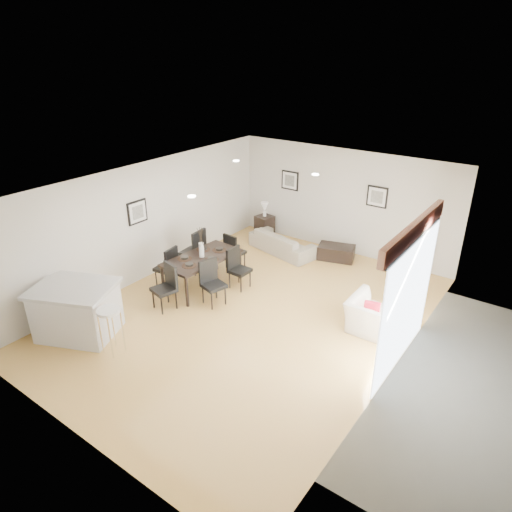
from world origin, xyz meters
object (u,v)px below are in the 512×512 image
Objects in this scene: dining_chair_enear at (211,280)px; dining_chair_efar at (237,266)px; side_table at (265,226)px; dining_chair_wfar at (196,249)px; dining_table at (202,260)px; dining_chair_foot at (233,250)px; bar_stool at (109,316)px; armchair at (378,317)px; coffee_table at (336,252)px; dining_chair_wnear at (168,265)px; sofa at (282,242)px; dining_chair_head at (167,284)px; kitchen_island at (77,310)px.

dining_chair_enear is 1.03× the size of dining_chair_efar.
side_table is (-1.26, 3.76, -0.25)m from dining_chair_enear.
dining_table is at bearing 48.48° from dining_chair_wfar.
dining_chair_foot is 3.91m from bar_stool.
dining_chair_wfar reaches higher than armchair.
dining_table reaches higher than coffee_table.
dining_chair_wnear is (-0.63, -0.43, -0.14)m from dining_table.
side_table is at bearing -20.69° from sofa.
coffee_table is 6.06m from bar_stool.
sofa is 1.75× the size of armchair.
dining_chair_enear reaches higher than bar_stool.
dining_chair_head is at bearing 36.61° from dining_chair_wnear.
dining_chair_enear is (1.26, 0.01, 0.01)m from dining_chair_wnear.
dining_chair_head is at bearing -84.88° from dining_table.
dining_chair_wfar is 1.86× the size of side_table.
dining_chair_wnear is (-1.06, -3.08, 0.26)m from sofa.
dining_chair_wnear reaches higher than dining_table.
dining_table is 0.78m from dining_chair_wnear.
dining_chair_foot is 1.03× the size of bar_stool.
armchair is 4.55m from dining_chair_wfar.
dining_chair_wfar reaches higher than side_table.
dining_chair_wfar reaches higher than coffee_table.
armchair reaches higher than coffee_table.
dining_chair_wfar is at bearing 171.67° from dining_chair_wnear.
bar_stool is at bearing 101.79° from sofa.
dining_chair_wnear is 0.93m from dining_chair_head.
dining_chair_efar is 2.91m from coffee_table.
armchair is 4.89m from bar_stool.
kitchen_island reaches higher than dining_table.
dining_table is 1.12m from dining_chair_foot.
armchair is at bearing -66.15° from coffee_table.
dining_chair_enear is 1.09× the size of bar_stool.
dining_chair_efar is at bearing 1.71° from armchair.
dining_table is (-3.93, -0.54, 0.32)m from armchair.
dining_chair_enear is 0.87m from dining_chair_efar.
dining_chair_enear reaches higher than dining_chair_wnear.
dining_chair_efar reaches higher than dining_table.
dining_chair_wfar is 1.52m from dining_chair_enear.
dining_chair_efar is (1.26, 0.88, -0.00)m from dining_chair_wnear.
dining_chair_head is (0.65, -0.67, 0.02)m from dining_chair_wnear.
sofa is 1.02× the size of dining_table.
kitchen_island reaches higher than armchair.
dining_chair_efar is 0.96× the size of dining_chair_head.
dining_chair_efar is at bearing 16.00° from dining_chair_enear.
bar_stool is at bearing 11.49° from dining_chair_wfar.
dining_chair_wnear is 2.55m from bar_stool.
dining_table is 1.11m from dining_chair_head.
dining_chair_wfar is at bearing 77.04° from sofa.
dining_chair_enear is 2.68m from kitchen_island.
dining_table is 3.14× the size of side_table.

